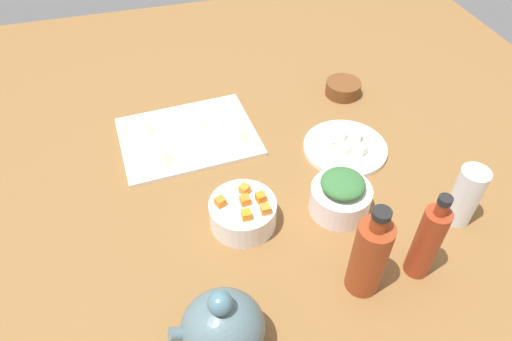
{
  "coord_description": "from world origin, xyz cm",
  "views": [
    {
      "loc": [
        18.69,
        67.28,
        77.4
      ],
      "look_at": [
        0.0,
        0.0,
        8.0
      ],
      "focal_mm": 32.21,
      "sensor_mm": 36.0,
      "label": 1
    }
  ],
  "objects_px": {
    "bowl_greens": "(340,199)",
    "drinking_glass_0": "(465,196)",
    "plate_tofu": "(345,148)",
    "bowl_carrots": "(243,213)",
    "bottle_1": "(427,241)",
    "bowl_small_side": "(343,88)",
    "cutting_board": "(188,136)",
    "bottle_0": "(369,256)",
    "teapot": "(222,328)"
  },
  "relations": [
    {
      "from": "plate_tofu",
      "to": "bowl_carrots",
      "type": "relative_size",
      "value": 1.47
    },
    {
      "from": "cutting_board",
      "to": "bowl_carrots",
      "type": "distance_m",
      "value": 0.3
    },
    {
      "from": "bowl_small_side",
      "to": "bottle_1",
      "type": "relative_size",
      "value": 0.47
    },
    {
      "from": "bottle_1",
      "to": "bowl_small_side",
      "type": "bearing_deg",
      "value": -99.16
    },
    {
      "from": "bowl_small_side",
      "to": "drinking_glass_0",
      "type": "bearing_deg",
      "value": 96.33
    },
    {
      "from": "cutting_board",
      "to": "bottle_1",
      "type": "height_order",
      "value": "bottle_1"
    },
    {
      "from": "bowl_small_side",
      "to": "teapot",
      "type": "height_order",
      "value": "teapot"
    },
    {
      "from": "bowl_greens",
      "to": "teapot",
      "type": "relative_size",
      "value": 0.77
    },
    {
      "from": "bowl_carrots",
      "to": "plate_tofu",
      "type": "bearing_deg",
      "value": -152.69
    },
    {
      "from": "teapot",
      "to": "bottle_1",
      "type": "relative_size",
      "value": 0.81
    },
    {
      "from": "cutting_board",
      "to": "bowl_carrots",
      "type": "height_order",
      "value": "bowl_carrots"
    },
    {
      "from": "bottle_0",
      "to": "teapot",
      "type": "bearing_deg",
      "value": 10.42
    },
    {
      "from": "plate_tofu",
      "to": "bottle_0",
      "type": "xyz_separation_m",
      "value": [
        0.12,
        0.35,
        0.08
      ]
    },
    {
      "from": "bowl_carrots",
      "to": "bowl_small_side",
      "type": "height_order",
      "value": "bowl_carrots"
    },
    {
      "from": "bowl_small_side",
      "to": "teapot",
      "type": "xyz_separation_m",
      "value": [
        0.47,
        0.61,
        0.05
      ]
    },
    {
      "from": "bowl_carrots",
      "to": "drinking_glass_0",
      "type": "distance_m",
      "value": 0.44
    },
    {
      "from": "bottle_1",
      "to": "plate_tofu",
      "type": "bearing_deg",
      "value": -90.96
    },
    {
      "from": "plate_tofu",
      "to": "teapot",
      "type": "bearing_deg",
      "value": 45.79
    },
    {
      "from": "plate_tofu",
      "to": "bottle_0",
      "type": "bearing_deg",
      "value": 71.27
    },
    {
      "from": "bowl_greens",
      "to": "drinking_glass_0",
      "type": "bearing_deg",
      "value": 158.7
    },
    {
      "from": "bowl_carrots",
      "to": "teapot",
      "type": "height_order",
      "value": "teapot"
    },
    {
      "from": "bowl_carrots",
      "to": "bottle_0",
      "type": "xyz_separation_m",
      "value": [
        -0.17,
        0.2,
        0.06
      ]
    },
    {
      "from": "cutting_board",
      "to": "bowl_greens",
      "type": "relative_size",
      "value": 2.59
    },
    {
      "from": "bowl_greens",
      "to": "drinking_glass_0",
      "type": "relative_size",
      "value": 0.93
    },
    {
      "from": "bowl_greens",
      "to": "plate_tofu",
      "type": "bearing_deg",
      "value": -117.53
    },
    {
      "from": "bowl_carrots",
      "to": "drinking_glass_0",
      "type": "xyz_separation_m",
      "value": [
        -0.43,
        0.11,
        0.04
      ]
    },
    {
      "from": "bottle_0",
      "to": "bottle_1",
      "type": "xyz_separation_m",
      "value": [
        -0.11,
        -0.0,
        -0.0
      ]
    },
    {
      "from": "cutting_board",
      "to": "bowl_small_side",
      "type": "height_order",
      "value": "bowl_small_side"
    },
    {
      "from": "plate_tofu",
      "to": "bowl_greens",
      "type": "xyz_separation_m",
      "value": [
        0.09,
        0.17,
        0.03
      ]
    },
    {
      "from": "cutting_board",
      "to": "bottle_0",
      "type": "height_order",
      "value": "bottle_0"
    },
    {
      "from": "teapot",
      "to": "bottle_0",
      "type": "bearing_deg",
      "value": -169.58
    },
    {
      "from": "drinking_glass_0",
      "to": "bowl_carrots",
      "type": "bearing_deg",
      "value": -14.0
    },
    {
      "from": "bottle_0",
      "to": "bottle_1",
      "type": "relative_size",
      "value": 1.02
    },
    {
      "from": "bowl_small_side",
      "to": "bowl_greens",
      "type": "bearing_deg",
      "value": 65.73
    },
    {
      "from": "bottle_0",
      "to": "drinking_glass_0",
      "type": "relative_size",
      "value": 1.52
    },
    {
      "from": "bowl_carrots",
      "to": "bottle_0",
      "type": "distance_m",
      "value": 0.27
    },
    {
      "from": "cutting_board",
      "to": "plate_tofu",
      "type": "xyz_separation_m",
      "value": [
        -0.36,
        0.14,
        0.0
      ]
    },
    {
      "from": "cutting_board",
      "to": "bottle_0",
      "type": "bearing_deg",
      "value": 115.84
    },
    {
      "from": "bowl_small_side",
      "to": "bottle_0",
      "type": "distance_m",
      "value": 0.6
    },
    {
      "from": "bowl_carrots",
      "to": "bottle_1",
      "type": "xyz_separation_m",
      "value": [
        -0.29,
        0.2,
        0.06
      ]
    },
    {
      "from": "bowl_carrots",
      "to": "bottle_0",
      "type": "bearing_deg",
      "value": 131.24
    },
    {
      "from": "bowl_small_side",
      "to": "bottle_1",
      "type": "distance_m",
      "value": 0.57
    },
    {
      "from": "cutting_board",
      "to": "bowl_greens",
      "type": "bearing_deg",
      "value": 130.56
    },
    {
      "from": "bottle_1",
      "to": "bottle_0",
      "type": "bearing_deg",
      "value": 0.76
    },
    {
      "from": "plate_tofu",
      "to": "teapot",
      "type": "xyz_separation_m",
      "value": [
        0.39,
        0.4,
        0.06
      ]
    },
    {
      "from": "bowl_small_side",
      "to": "bowl_carrots",
      "type": "bearing_deg",
      "value": 44.12
    },
    {
      "from": "teapot",
      "to": "bottle_0",
      "type": "relative_size",
      "value": 0.79
    },
    {
      "from": "plate_tofu",
      "to": "bowl_carrots",
      "type": "bearing_deg",
      "value": 27.31
    },
    {
      "from": "bowl_small_side",
      "to": "cutting_board",
      "type": "bearing_deg",
      "value": 9.12
    },
    {
      "from": "plate_tofu",
      "to": "teapot",
      "type": "distance_m",
      "value": 0.56
    }
  ]
}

